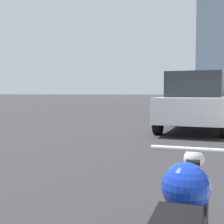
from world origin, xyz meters
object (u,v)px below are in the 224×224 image
object	(u,v)px
parked_car_blue	(211,97)
parked_car_red	(216,94)
parked_car_silver	(213,95)
parked_car_white	(195,102)
parked_car_black	(217,95)

from	to	relation	value
parked_car_blue	parked_car_red	xyz separation A→B (m)	(-0.15, 34.05, -0.03)
parked_car_silver	parked_car_white	bearing A→B (deg)	-89.07
parked_car_white	parked_car_red	distance (m)	47.04
parked_car_white	parked_car_blue	size ratio (longest dim) A/B	0.90
parked_car_silver	parked_car_red	size ratio (longest dim) A/B	0.92
parked_car_red	parked_car_white	bearing A→B (deg)	-84.23
parked_car_white	parked_car_silver	size ratio (longest dim) A/B	0.95
parked_car_white	parked_car_black	world-z (taller)	parked_car_white
parked_car_white	parked_car_black	xyz separation A→B (m)	(0.19, 33.86, -0.04)
parked_car_silver	parked_car_red	xyz separation A→B (m)	(-0.00, 23.50, -0.03)
parked_car_red	parked_car_black	bearing A→B (deg)	-83.08
parked_car_blue	parked_car_silver	size ratio (longest dim) A/B	1.05
parked_car_white	parked_car_red	xyz separation A→B (m)	(-0.11, 47.04, -0.01)
parked_car_white	parked_car_black	distance (m)	33.86
parked_car_black	parked_car_red	size ratio (longest dim) A/B	0.86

